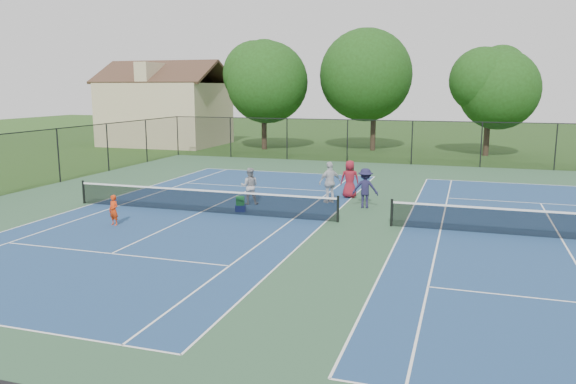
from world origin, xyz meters
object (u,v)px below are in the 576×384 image
(ball_hopper, at_px, (240,201))
(bystander_c, at_px, (350,179))
(tree_back_b, at_px, (375,71))
(tree_back_c, at_px, (490,84))
(tree_back_a, at_px, (264,78))
(ball_crate, at_px, (240,208))
(child_player, at_px, (114,210))
(instructor, at_px, (250,186))
(bystander_b, at_px, (365,188))
(bystander_a, at_px, (330,182))
(clapboard_house, at_px, (166,111))

(ball_hopper, bearing_deg, bystander_c, 49.69)
(ball_hopper, bearing_deg, tree_back_b, 86.71)
(tree_back_c, bearing_deg, bystander_c, -108.47)
(tree_back_b, relative_size, tree_back_c, 1.19)
(tree_back_b, xyz_separation_m, ball_hopper, (-1.46, -25.39, -6.12))
(tree_back_a, bearing_deg, ball_crate, -72.13)
(child_player, distance_m, ball_hopper, 5.26)
(bystander_c, bearing_deg, ball_hopper, 36.72)
(tree_back_a, height_order, tree_back_b, tree_back_b)
(instructor, height_order, bystander_b, bystander_b)
(bystander_b, height_order, ball_hopper, bystander_b)
(tree_back_c, bearing_deg, child_player, -116.76)
(tree_back_c, distance_m, bystander_a, 23.02)
(tree_back_a, bearing_deg, ball_hopper, -72.13)
(bystander_c, relative_size, ball_hopper, 4.78)
(tree_back_b, bearing_deg, bystander_c, -83.56)
(instructor, relative_size, bystander_b, 0.95)
(child_player, bearing_deg, ball_hopper, 57.90)
(instructor, bearing_deg, tree_back_b, -109.48)
(tree_back_a, distance_m, bystander_b, 24.94)
(clapboard_house, distance_m, ball_hopper, 30.15)
(bystander_c, bearing_deg, clapboard_house, -55.93)
(child_player, bearing_deg, instructor, 69.14)
(clapboard_house, bearing_deg, tree_back_b, 3.01)
(tree_back_c, bearing_deg, ball_crate, -113.21)
(bystander_b, xyz_separation_m, ball_hopper, (-4.94, -2.42, -0.40))
(tree_back_c, xyz_separation_m, ball_crate, (-10.46, -24.39, -5.34))
(tree_back_c, relative_size, bystander_a, 4.39)
(tree_back_c, bearing_deg, tree_back_a, -176.82)
(bystander_a, xyz_separation_m, ball_hopper, (-3.20, -3.01, -0.48))
(tree_back_a, bearing_deg, bystander_c, -58.98)
(tree_back_b, bearing_deg, tree_back_a, -167.47)
(child_player, xyz_separation_m, bystander_c, (7.53, 8.21, 0.32))
(tree_back_b, relative_size, bystander_c, 5.52)
(instructor, xyz_separation_m, bystander_c, (4.00, 2.93, 0.07))
(child_player, bearing_deg, tree_back_c, 76.11)
(child_player, height_order, ball_hopper, child_player)
(clapboard_house, xyz_separation_m, bystander_a, (20.74, -21.37, -2.14))
(child_player, bearing_deg, clapboard_house, 129.07)
(tree_back_c, bearing_deg, bystander_b, -104.10)
(tree_back_b, bearing_deg, bystander_a, -85.55)
(clapboard_house, relative_size, ball_crate, 26.39)
(clapboard_house, xyz_separation_m, ball_crate, (17.54, -24.39, -2.95))
(tree_back_a, relative_size, ball_hopper, 24.06)
(tree_back_a, relative_size, clapboard_house, 0.85)
(clapboard_house, relative_size, child_player, 9.10)
(tree_back_a, relative_size, tree_back_c, 1.09)
(ball_crate, bearing_deg, tree_back_c, 66.79)
(clapboard_house, distance_m, bystander_a, 29.86)
(tree_back_a, distance_m, instructor, 23.61)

